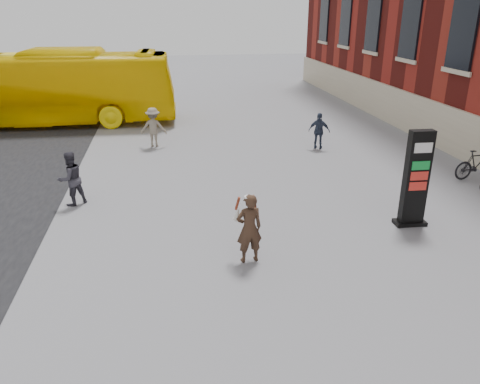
{
  "coord_description": "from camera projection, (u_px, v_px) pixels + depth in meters",
  "views": [
    {
      "loc": [
        -1.76,
        -8.93,
        5.49
      ],
      "look_at": [
        -0.08,
        1.41,
        1.33
      ],
      "focal_mm": 35.0,
      "sensor_mm": 36.0,
      "label": 1
    }
  ],
  "objects": [
    {
      "name": "ground",
      "position": [
        254.0,
        270.0,
        10.48
      ],
      "size": [
        100.0,
        100.0,
        0.0
      ],
      "primitive_type": "plane",
      "color": "#9E9EA3"
    },
    {
      "name": "info_pylon",
      "position": [
        416.0,
        179.0,
        12.19
      ],
      "size": [
        0.85,
        0.45,
        2.61
      ],
      "rotation": [
        0.0,
        0.0,
        -0.04
      ],
      "color": "black",
      "rests_on": "ground"
    },
    {
      "name": "woman",
      "position": [
        249.0,
        227.0,
        10.55
      ],
      "size": [
        0.68,
        0.63,
        1.66
      ],
      "rotation": [
        0.0,
        0.0,
        3.28
      ],
      "color": "#402A1D",
      "rests_on": "ground"
    },
    {
      "name": "pedestrian_a",
      "position": [
        71.0,
        179.0,
        13.66
      ],
      "size": [
        1.0,
        0.97,
        1.62
      ],
      "primitive_type": "imported",
      "rotation": [
        0.0,
        0.0,
        3.8
      ],
      "color": "#383640",
      "rests_on": "ground"
    },
    {
      "name": "bus",
      "position": [
        40.0,
        88.0,
        22.76
      ],
      "size": [
        13.1,
        3.48,
        3.62
      ],
      "primitive_type": "imported",
      "rotation": [
        0.0,
        0.0,
        1.54
      ],
      "color": "#FFD702",
      "rests_on": "road"
    },
    {
      "name": "pedestrian_c",
      "position": [
        319.0,
        131.0,
        19.15
      ],
      "size": [
        0.94,
        0.71,
        1.49
      ],
      "primitive_type": "imported",
      "rotation": [
        0.0,
        0.0,
        2.68
      ],
      "color": "#2B3549",
      "rests_on": "ground"
    },
    {
      "name": "pedestrian_b",
      "position": [
        153.0,
        127.0,
        19.41
      ],
      "size": [
        1.13,
        0.74,
        1.64
      ],
      "primitive_type": "imported",
      "rotation": [
        0.0,
        0.0,
        3.02
      ],
      "color": "gray",
      "rests_on": "ground"
    },
    {
      "name": "bike_7",
      "position": [
        477.0,
        164.0,
        15.84
      ],
      "size": [
        1.74,
        0.64,
        1.02
      ],
      "primitive_type": "imported",
      "rotation": [
        0.0,
        0.0,
        1.67
      ],
      "color": "black",
      "rests_on": "ground"
    }
  ]
}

